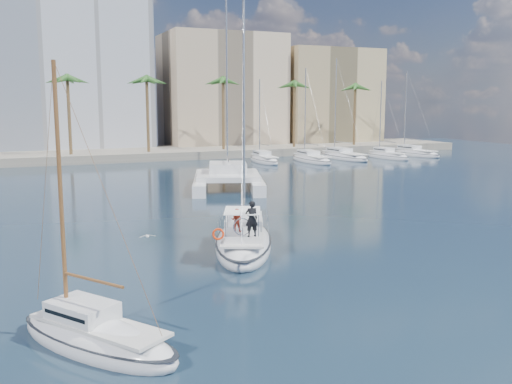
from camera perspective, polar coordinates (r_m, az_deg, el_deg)
name	(u,v)px	position (r m, az deg, el deg)	size (l,w,h in m)	color
ground	(277,265)	(30.18, 2.12, -7.29)	(160.00, 160.00, 0.00)	black
quay	(104,155)	(88.43, -14.94, 3.61)	(120.00, 14.00, 1.20)	gray
building_modern	(11,66)	(99.36, -23.29, 11.49)	(42.00, 16.00, 28.00)	white
building_beige	(222,93)	(102.17, -3.44, 9.86)	(20.00, 14.00, 20.00)	#C6AD8E
building_tan_right	(326,99)	(108.76, 7.04, 9.23)	(18.00, 12.00, 18.00)	tan
palm_centre	(106,89)	(84.14, -14.82, 9.95)	(3.60, 3.60, 12.30)	brown
palm_right	(318,91)	(95.26, 6.18, 10.05)	(3.60, 3.60, 12.30)	brown
main_sloop	(244,241)	(33.16, -1.25, -4.90)	(6.93, 10.57, 15.03)	white
small_sloop	(96,337)	(21.15, -15.73, -13.78)	(5.96, 7.32, 10.46)	white
catamaran	(228,176)	(56.68, -2.82, 1.61)	(10.53, 14.61, 19.07)	white
seagull	(147,236)	(35.17, -10.80, -4.36)	(1.01, 0.43, 0.19)	silver
moored_yacht_a	(264,162)	(80.48, 0.80, 2.97)	(2.72, 9.35, 11.90)	white
moored_yacht_b	(311,162)	(81.56, 5.56, 3.01)	(3.14, 10.78, 13.72)	white
moored_yacht_c	(343,159)	(86.53, 8.71, 3.29)	(3.55, 12.21, 15.54)	white
moored_yacht_d	(387,158)	(88.49, 12.99, 3.29)	(2.72, 9.35, 11.90)	white
moored_yacht_e	(414,156)	(94.00, 15.49, 3.52)	(3.14, 10.78, 13.72)	white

